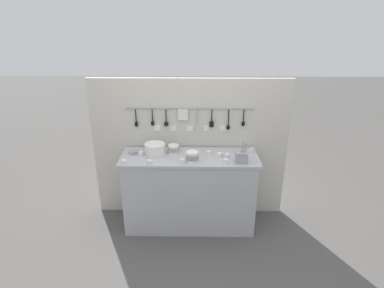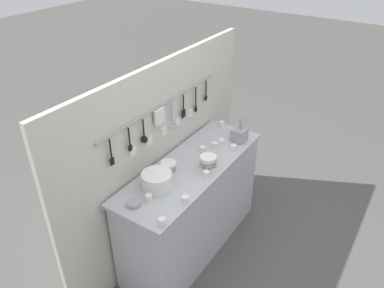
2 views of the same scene
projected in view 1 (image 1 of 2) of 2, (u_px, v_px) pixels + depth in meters
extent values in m
plane|color=#514F4C|center=(190.00, 223.00, 3.99)|extent=(20.00, 20.00, 0.00)
cube|color=#ADAFB5|center=(189.00, 157.00, 3.64)|extent=(1.56, 0.53, 0.03)
cube|color=#ADAFB5|center=(190.00, 192.00, 3.82)|extent=(1.50, 0.51, 0.89)
cube|color=beige|center=(190.00, 149.00, 3.93)|extent=(2.36, 0.04, 1.75)
cylinder|color=#93969E|center=(190.00, 108.00, 3.70)|extent=(1.47, 0.01, 0.01)
sphere|color=#93969E|center=(127.00, 108.00, 3.71)|extent=(0.02, 0.02, 0.02)
sphere|color=#93969E|center=(253.00, 109.00, 3.69)|extent=(0.02, 0.02, 0.02)
cylinder|color=black|center=(136.00, 116.00, 3.73)|extent=(0.01, 0.01, 0.15)
cube|color=black|center=(136.00, 124.00, 3.77)|extent=(0.04, 0.01, 0.06)
cylinder|color=#93969E|center=(136.00, 109.00, 3.71)|extent=(0.00, 0.01, 0.02)
cylinder|color=black|center=(152.00, 115.00, 3.73)|extent=(0.01, 0.01, 0.14)
ellipsoid|color=black|center=(153.00, 123.00, 3.76)|extent=(0.04, 0.02, 0.06)
cylinder|color=#93969E|center=(152.00, 109.00, 3.71)|extent=(0.01, 0.01, 0.02)
cylinder|color=black|center=(166.00, 116.00, 3.73)|extent=(0.01, 0.01, 0.15)
sphere|color=black|center=(166.00, 124.00, 3.77)|extent=(0.06, 0.06, 0.06)
cylinder|color=#93969E|center=(166.00, 109.00, 3.71)|extent=(0.01, 0.01, 0.02)
cube|color=silver|center=(183.00, 115.00, 3.72)|extent=(0.11, 0.02, 0.13)
cylinder|color=#93969E|center=(183.00, 109.00, 3.71)|extent=(0.01, 0.01, 0.02)
cylinder|color=#93969E|center=(197.00, 117.00, 3.73)|extent=(0.01, 0.01, 0.18)
torus|color=#93969E|center=(197.00, 128.00, 3.78)|extent=(0.10, 0.10, 0.01)
cylinder|color=#93969E|center=(197.00, 109.00, 3.70)|extent=(0.01, 0.01, 0.02)
cylinder|color=black|center=(212.00, 116.00, 3.72)|extent=(0.01, 0.01, 0.15)
cube|color=black|center=(212.00, 124.00, 3.76)|extent=(0.05, 0.01, 0.07)
cylinder|color=#93969E|center=(212.00, 109.00, 3.70)|extent=(0.01, 0.01, 0.02)
cylinder|color=black|center=(229.00, 118.00, 3.73)|extent=(0.01, 0.01, 0.19)
ellipsoid|color=black|center=(228.00, 128.00, 3.77)|extent=(0.04, 0.02, 0.06)
cylinder|color=#93969E|center=(229.00, 109.00, 3.70)|extent=(0.01, 0.01, 0.02)
cylinder|color=black|center=(244.00, 116.00, 3.72)|extent=(0.01, 0.01, 0.14)
ellipsoid|color=black|center=(243.00, 124.00, 3.75)|extent=(0.04, 0.02, 0.06)
cylinder|color=#93969E|center=(244.00, 109.00, 3.70)|extent=(0.00, 0.01, 0.02)
cube|color=white|center=(157.00, 128.00, 3.81)|extent=(0.07, 0.01, 0.07)
cube|color=white|center=(173.00, 128.00, 3.81)|extent=(0.07, 0.01, 0.07)
cube|color=white|center=(190.00, 128.00, 3.80)|extent=(0.07, 0.01, 0.07)
cube|color=white|center=(206.00, 128.00, 3.80)|extent=(0.07, 0.01, 0.07)
cube|color=white|center=(223.00, 128.00, 3.80)|extent=(0.07, 0.01, 0.07)
cylinder|color=silver|center=(192.00, 159.00, 3.50)|extent=(0.14, 0.14, 0.05)
cylinder|color=silver|center=(192.00, 157.00, 3.49)|extent=(0.14, 0.14, 0.05)
cylinder|color=silver|center=(192.00, 154.00, 3.48)|extent=(0.14, 0.14, 0.05)
cylinder|color=silver|center=(173.00, 151.00, 3.73)|extent=(0.13, 0.13, 0.04)
cylinder|color=silver|center=(173.00, 149.00, 3.72)|extent=(0.13, 0.13, 0.04)
cylinder|color=silver|center=(173.00, 147.00, 3.71)|extent=(0.13, 0.13, 0.04)
cylinder|color=silver|center=(155.00, 154.00, 3.69)|extent=(0.23, 0.23, 0.01)
cylinder|color=silver|center=(155.00, 153.00, 3.69)|extent=(0.23, 0.23, 0.01)
cylinder|color=silver|center=(155.00, 152.00, 3.68)|extent=(0.23, 0.23, 0.01)
cylinder|color=silver|center=(155.00, 151.00, 3.68)|extent=(0.23, 0.23, 0.01)
cylinder|color=silver|center=(155.00, 150.00, 3.67)|extent=(0.23, 0.23, 0.01)
cylinder|color=silver|center=(155.00, 149.00, 3.67)|extent=(0.23, 0.23, 0.01)
cylinder|color=silver|center=(155.00, 148.00, 3.66)|extent=(0.23, 0.23, 0.01)
cylinder|color=silver|center=(155.00, 147.00, 3.66)|extent=(0.23, 0.23, 0.01)
cylinder|color=silver|center=(155.00, 146.00, 3.66)|extent=(0.23, 0.23, 0.01)
cylinder|color=silver|center=(155.00, 145.00, 3.65)|extent=(0.23, 0.23, 0.01)
cylinder|color=silver|center=(155.00, 144.00, 3.65)|extent=(0.23, 0.23, 0.01)
cylinder|color=#93969E|center=(133.00, 152.00, 3.70)|extent=(0.10, 0.10, 0.03)
cube|color=#93969E|center=(241.00, 157.00, 3.48)|extent=(0.13, 0.13, 0.12)
cylinder|color=#93969E|center=(242.00, 149.00, 3.45)|extent=(0.01, 0.02, 0.18)
cylinder|color=#93969E|center=(243.00, 150.00, 3.44)|extent=(0.02, 0.03, 0.17)
cylinder|color=#C6B793|center=(240.00, 149.00, 3.43)|extent=(0.02, 0.01, 0.19)
cylinder|color=#93969E|center=(245.00, 149.00, 3.45)|extent=(0.02, 0.02, 0.18)
cylinder|color=#93969E|center=(245.00, 151.00, 3.41)|extent=(0.02, 0.02, 0.17)
cylinder|color=#C6B793|center=(244.00, 149.00, 3.43)|extent=(0.03, 0.01, 0.18)
cylinder|color=#93969E|center=(242.00, 150.00, 3.42)|extent=(0.03, 0.01, 0.18)
cylinder|color=silver|center=(227.00, 156.00, 3.58)|extent=(0.05, 0.05, 0.05)
cylinder|color=silver|center=(209.00, 153.00, 3.66)|extent=(0.05, 0.05, 0.05)
cylinder|color=silver|center=(150.00, 162.00, 3.43)|extent=(0.05, 0.05, 0.05)
cylinder|color=silver|center=(141.00, 153.00, 3.65)|extent=(0.05, 0.05, 0.05)
cylinder|color=silver|center=(124.00, 162.00, 3.43)|extent=(0.05, 0.05, 0.05)
cylinder|color=silver|center=(225.00, 161.00, 3.46)|extent=(0.05, 0.05, 0.05)
cylinder|color=silver|center=(219.00, 155.00, 3.61)|extent=(0.05, 0.05, 0.05)
cylinder|color=silver|center=(252.00, 150.00, 3.73)|extent=(0.05, 0.05, 0.05)
cylinder|color=silver|center=(182.00, 161.00, 3.46)|extent=(0.05, 0.05, 0.05)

